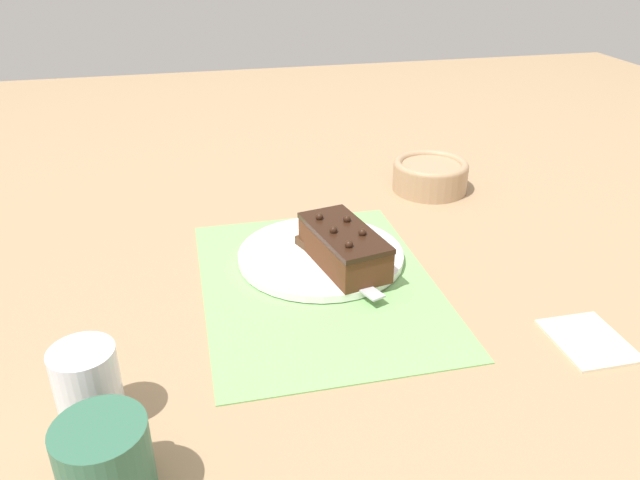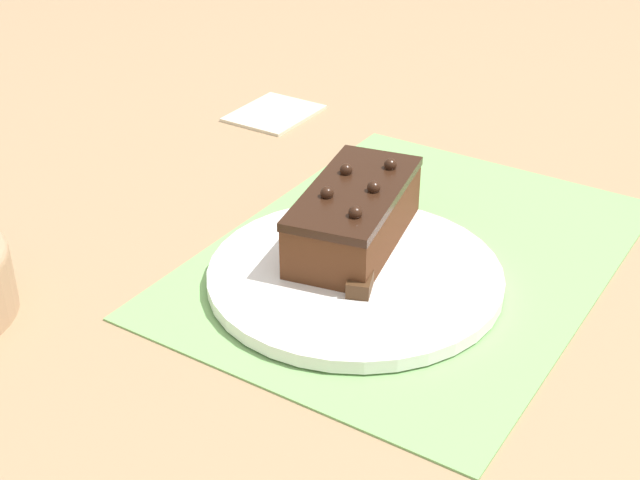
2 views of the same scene
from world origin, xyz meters
name	(u,v)px [view 2 (image 2 of 2)]	position (x,y,z in m)	size (l,w,h in m)	color
ground_plane	(411,257)	(0.00, 0.00, 0.00)	(3.00, 3.00, 0.00)	#9E7F5B
placemat_woven	(411,255)	(0.00, 0.00, 0.00)	(0.46, 0.34, 0.00)	#7AB266
cake_plate	(355,276)	(0.07, -0.02, 0.01)	(0.26, 0.26, 0.01)	white
chocolate_cake	(354,215)	(0.03, -0.05, 0.04)	(0.18, 0.11, 0.07)	#512D19
serving_knife	(370,254)	(0.05, -0.02, 0.02)	(0.20, 0.09, 0.01)	#472D19
folded_napkin	(274,112)	(-0.22, -0.31, 0.00)	(0.11, 0.09, 0.01)	beige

